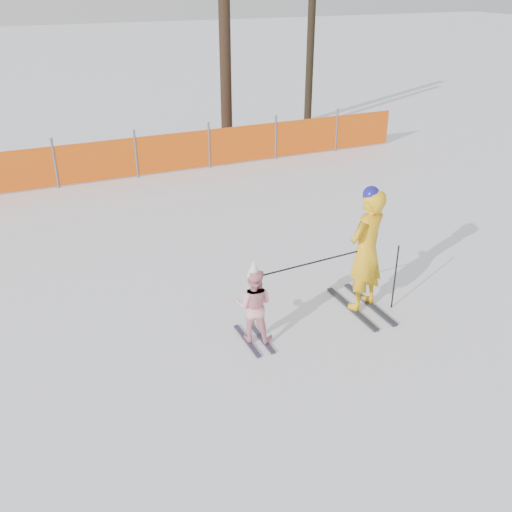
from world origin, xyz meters
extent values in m
plane|color=white|center=(0.00, 0.00, 0.00)|extent=(120.00, 120.00, 0.00)
cube|color=black|center=(1.43, -0.03, 0.02)|extent=(0.09, 1.37, 0.04)
cube|color=black|center=(1.77, -0.03, 0.02)|extent=(0.09, 1.37, 0.04)
imported|color=yellow|center=(1.60, -0.03, 1.02)|extent=(0.83, 0.69, 1.95)
sphere|color=navy|center=(1.60, -0.03, 1.91)|extent=(0.26, 0.26, 0.26)
cube|color=black|center=(-0.44, -0.16, 0.01)|extent=(0.09, 0.86, 0.03)
cube|color=black|center=(-0.22, -0.16, 0.01)|extent=(0.09, 0.86, 0.03)
imported|color=#FFA6AF|center=(-0.33, -0.16, 0.59)|extent=(0.69, 0.65, 1.12)
cone|color=white|center=(-0.33, -0.16, 1.19)|extent=(0.19, 0.19, 0.24)
cylinder|color=black|center=(2.05, -0.23, 0.55)|extent=(0.02, 0.02, 1.09)
cylinder|color=black|center=(0.63, -0.10, 1.03)|extent=(1.68, 0.13, 0.02)
cylinder|color=#595960|center=(-2.09, 7.84, 0.62)|extent=(0.06, 0.06, 1.25)
cylinder|color=#595960|center=(-0.09, 7.84, 0.62)|extent=(0.06, 0.06, 1.25)
cylinder|color=#595960|center=(1.91, 7.84, 0.62)|extent=(0.06, 0.06, 1.25)
cylinder|color=#595960|center=(3.91, 7.84, 0.62)|extent=(0.06, 0.06, 1.25)
cylinder|color=#595960|center=(5.91, 7.84, 0.62)|extent=(0.06, 0.06, 1.25)
cube|color=#E9540C|center=(-1.18, 7.84, 0.55)|extent=(17.83, 0.03, 1.00)
cylinder|color=black|center=(3.22, 9.86, 3.49)|extent=(0.34, 0.34, 6.97)
cylinder|color=black|center=(6.61, 10.86, 2.35)|extent=(0.25, 0.25, 4.70)
camera|label=1|loc=(-3.12, -6.45, 4.79)|focal=40.00mm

